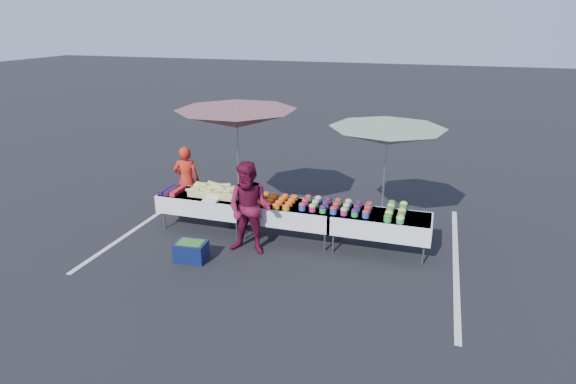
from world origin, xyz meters
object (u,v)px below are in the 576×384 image
(table_left, at_px, (205,202))
(table_right, at_px, (380,223))
(storage_bin, at_px, (191,251))
(customer, at_px, (250,209))
(umbrella_right, at_px, (387,137))
(vendor, at_px, (187,180))
(umbrella_left, at_px, (236,120))
(table_center, at_px, (288,212))

(table_left, distance_m, table_right, 3.60)
(table_right, xyz_separation_m, storage_bin, (-3.21, -1.38, -0.40))
(table_left, xyz_separation_m, customer, (1.30, -0.75, 0.30))
(customer, height_order, umbrella_right, umbrella_right)
(table_right, distance_m, umbrella_right, 1.62)
(vendor, relative_size, customer, 0.88)
(table_right, bearing_deg, umbrella_right, 94.84)
(table_left, xyz_separation_m, umbrella_left, (0.60, 0.40, 1.68))
(table_center, distance_m, umbrella_left, 2.10)
(table_right, xyz_separation_m, umbrella_right, (-0.06, 0.69, 1.47))
(umbrella_right, bearing_deg, customer, -147.40)
(vendor, height_order, customer, customer)
(vendor, height_order, storage_bin, vendor)
(table_right, xyz_separation_m, vendor, (-4.37, 0.66, 0.19))
(umbrella_right, xyz_separation_m, storage_bin, (-3.15, -2.07, -1.87))
(umbrella_left, bearing_deg, table_right, -7.59)
(table_center, xyz_separation_m, vendor, (-2.57, 0.66, 0.19))
(table_right, relative_size, umbrella_right, 0.74)
(table_left, bearing_deg, table_center, 0.00)
(table_center, height_order, umbrella_left, umbrella_left)
(table_left, xyz_separation_m, vendor, (-0.77, 0.66, 0.19))
(table_left, xyz_separation_m, table_right, (3.60, 0.00, 0.00))
(table_center, bearing_deg, vendor, 165.65)
(table_right, distance_m, vendor, 4.43)
(table_left, height_order, table_right, same)
(customer, bearing_deg, table_center, 56.59)
(table_left, distance_m, umbrella_right, 3.90)
(umbrella_right, bearing_deg, storage_bin, -146.76)
(vendor, distance_m, customer, 2.50)
(umbrella_left, distance_m, umbrella_right, 2.96)
(table_right, height_order, umbrella_left, umbrella_left)
(table_center, relative_size, umbrella_left, 0.58)
(table_right, bearing_deg, customer, -161.96)
(table_center, distance_m, table_right, 1.80)
(table_center, relative_size, vendor, 1.21)
(table_left, height_order, vendor, vendor)
(table_center, height_order, table_right, same)
(customer, relative_size, storage_bin, 3.02)
(table_left, relative_size, storage_bin, 3.20)
(table_right, bearing_deg, umbrella_left, 172.41)
(customer, bearing_deg, storage_bin, -144.75)
(table_right, relative_size, vendor, 1.21)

